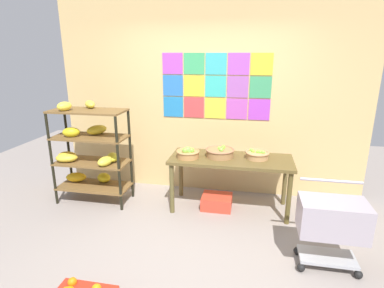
{
  "coord_description": "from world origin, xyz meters",
  "views": [
    {
      "loc": [
        0.62,
        -2.85,
        2.05
      ],
      "look_at": [
        -0.12,
        0.96,
        0.9
      ],
      "focal_mm": 29.01,
      "sensor_mm": 36.0,
      "label": 1
    }
  ],
  "objects_px": {
    "shopping_cart": "(332,221)",
    "banana_shelf_unit": "(89,150)",
    "fruit_basket_back_right": "(257,155)",
    "fruit_basket_centre": "(220,152)",
    "display_table": "(231,164)",
    "fruit_basket_left": "(188,153)",
    "produce_crate_under_table": "(217,202)"
  },
  "relations": [
    {
      "from": "fruit_basket_left",
      "to": "fruit_basket_back_right",
      "type": "relative_size",
      "value": 1.01
    },
    {
      "from": "fruit_basket_back_right",
      "to": "shopping_cart",
      "type": "relative_size",
      "value": 0.36
    },
    {
      "from": "fruit_basket_back_right",
      "to": "produce_crate_under_table",
      "type": "distance_m",
      "value": 0.86
    },
    {
      "from": "fruit_basket_back_right",
      "to": "produce_crate_under_table",
      "type": "relative_size",
      "value": 0.76
    },
    {
      "from": "banana_shelf_unit",
      "to": "fruit_basket_left",
      "type": "relative_size",
      "value": 4.66
    },
    {
      "from": "produce_crate_under_table",
      "to": "fruit_basket_centre",
      "type": "bearing_deg",
      "value": 66.08
    },
    {
      "from": "banana_shelf_unit",
      "to": "produce_crate_under_table",
      "type": "height_order",
      "value": "banana_shelf_unit"
    },
    {
      "from": "display_table",
      "to": "fruit_basket_left",
      "type": "xyz_separation_m",
      "value": [
        -0.56,
        -0.09,
        0.15
      ]
    },
    {
      "from": "fruit_basket_centre",
      "to": "shopping_cart",
      "type": "relative_size",
      "value": 0.45
    },
    {
      "from": "fruit_basket_centre",
      "to": "shopping_cart",
      "type": "xyz_separation_m",
      "value": [
        1.19,
        -1.04,
        -0.28
      ]
    },
    {
      "from": "banana_shelf_unit",
      "to": "fruit_basket_back_right",
      "type": "height_order",
      "value": "banana_shelf_unit"
    },
    {
      "from": "produce_crate_under_table",
      "to": "shopping_cart",
      "type": "distance_m",
      "value": 1.63
    },
    {
      "from": "fruit_basket_left",
      "to": "produce_crate_under_table",
      "type": "relative_size",
      "value": 0.76
    },
    {
      "from": "display_table",
      "to": "fruit_basket_centre",
      "type": "height_order",
      "value": "fruit_basket_centre"
    },
    {
      "from": "banana_shelf_unit",
      "to": "display_table",
      "type": "height_order",
      "value": "banana_shelf_unit"
    },
    {
      "from": "fruit_basket_left",
      "to": "banana_shelf_unit",
      "type": "bearing_deg",
      "value": -179.05
    },
    {
      "from": "display_table",
      "to": "shopping_cart",
      "type": "bearing_deg",
      "value": -44.15
    },
    {
      "from": "banana_shelf_unit",
      "to": "display_table",
      "type": "bearing_deg",
      "value": 3.4
    },
    {
      "from": "fruit_basket_centre",
      "to": "fruit_basket_back_right",
      "type": "height_order",
      "value": "fruit_basket_centre"
    },
    {
      "from": "fruit_basket_back_right",
      "to": "shopping_cart",
      "type": "distance_m",
      "value": 1.31
    },
    {
      "from": "fruit_basket_centre",
      "to": "banana_shelf_unit",
      "type": "bearing_deg",
      "value": -175.42
    },
    {
      "from": "banana_shelf_unit",
      "to": "shopping_cart",
      "type": "bearing_deg",
      "value": -16.65
    },
    {
      "from": "fruit_basket_centre",
      "to": "fruit_basket_left",
      "type": "height_order",
      "value": "fruit_basket_left"
    },
    {
      "from": "fruit_basket_centre",
      "to": "fruit_basket_back_right",
      "type": "xyz_separation_m",
      "value": [
        0.48,
        0.02,
        -0.01
      ]
    },
    {
      "from": "fruit_basket_left",
      "to": "produce_crate_under_table",
      "type": "height_order",
      "value": "fruit_basket_left"
    },
    {
      "from": "fruit_basket_centre",
      "to": "fruit_basket_left",
      "type": "distance_m",
      "value": 0.42
    },
    {
      "from": "shopping_cart",
      "to": "banana_shelf_unit",
      "type": "bearing_deg",
      "value": 158.51
    },
    {
      "from": "fruit_basket_back_right",
      "to": "banana_shelf_unit",
      "type": "bearing_deg",
      "value": -175.96
    },
    {
      "from": "display_table",
      "to": "produce_crate_under_table",
      "type": "xyz_separation_m",
      "value": [
        -0.17,
        -0.02,
        -0.55
      ]
    },
    {
      "from": "fruit_basket_centre",
      "to": "fruit_basket_back_right",
      "type": "distance_m",
      "value": 0.48
    },
    {
      "from": "display_table",
      "to": "fruit_basket_left",
      "type": "relative_size",
      "value": 5.17
    },
    {
      "from": "fruit_basket_centre",
      "to": "produce_crate_under_table",
      "type": "distance_m",
      "value": 0.7
    }
  ]
}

